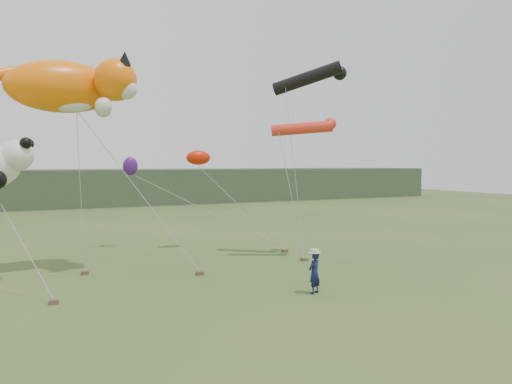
% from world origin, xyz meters
% --- Properties ---
extents(ground, '(120.00, 120.00, 0.00)m').
position_xyz_m(ground, '(0.00, 0.00, 0.00)').
color(ground, '#385123').
rests_on(ground, ground).
extents(headland, '(90.00, 13.00, 4.00)m').
position_xyz_m(headland, '(-3.11, 44.69, 1.92)').
color(headland, '#2D3D28').
rests_on(headland, ground).
extents(festival_attendant, '(0.66, 0.58, 1.53)m').
position_xyz_m(festival_attendant, '(1.77, 0.01, 0.76)').
color(festival_attendant, '#121745').
rests_on(festival_attendant, ground).
extents(sandbag_anchors, '(12.10, 5.42, 0.16)m').
position_xyz_m(sandbag_anchors, '(-0.72, 5.48, 0.08)').
color(sandbag_anchors, brown).
rests_on(sandbag_anchors, ground).
extents(cat_kite, '(6.49, 3.55, 2.77)m').
position_xyz_m(cat_kite, '(-5.49, 7.76, 8.05)').
color(cat_kite, orange).
rests_on(cat_kite, ground).
extents(fish_kite, '(2.74, 1.78, 1.38)m').
position_xyz_m(fish_kite, '(-6.05, 8.70, 8.10)').
color(fish_kite, '#FFB80A').
rests_on(fish_kite, ground).
extents(tube_kites, '(4.10, 3.01, 3.81)m').
position_xyz_m(tube_kites, '(5.62, 6.41, 8.11)').
color(tube_kites, black).
rests_on(tube_kites, ground).
extents(misc_kites, '(4.45, 2.49, 1.39)m').
position_xyz_m(misc_kites, '(0.07, 11.63, 4.88)').
color(misc_kites, red).
rests_on(misc_kites, ground).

